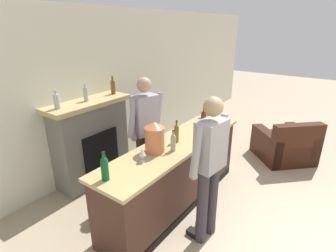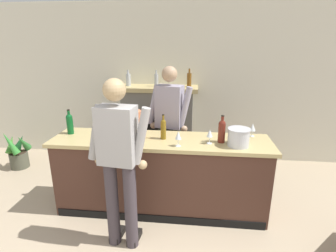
{
  "view_description": "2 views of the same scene",
  "coord_description": "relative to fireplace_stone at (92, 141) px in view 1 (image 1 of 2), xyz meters",
  "views": [
    {
      "loc": [
        -2.72,
        0.36,
        2.45
      ],
      "look_at": [
        0.12,
        2.41,
        1.1
      ],
      "focal_mm": 28.0,
      "sensor_mm": 36.0,
      "label": 1
    },
    {
      "loc": [
        0.36,
        -0.77,
        2.07
      ],
      "look_at": [
        -0.0,
        2.49,
        1.03
      ],
      "focal_mm": 28.0,
      "sensor_mm": 36.0,
      "label": 2
    }
  ],
  "objects": [
    {
      "name": "wine_bottle_port_short",
      "position": [
        0.04,
        -1.59,
        0.4
      ],
      "size": [
        0.06,
        0.06,
        0.28
      ],
      "color": "#A2A7AC",
      "rests_on": "bar_counter"
    },
    {
      "name": "armchair_black",
      "position": [
        2.59,
        -2.44,
        -0.42
      ],
      "size": [
        1.3,
        1.3,
        0.84
      ],
      "color": "#3A1A0F",
      "rests_on": "ground_plane"
    },
    {
      "name": "wine_glass_by_dispenser",
      "position": [
        1.36,
        -1.26,
        0.39
      ],
      "size": [
        0.08,
        0.08,
        0.17
      ],
      "color": "silver",
      "rests_on": "bar_counter"
    },
    {
      "name": "copper_dispenser",
      "position": [
        -0.12,
        -1.41,
        0.47
      ],
      "size": [
        0.25,
        0.29,
        0.39
      ],
      "color": "#CF7247",
      "rests_on": "bar_counter"
    },
    {
      "name": "wine_glass_front_left",
      "position": [
        -0.41,
        -1.46,
        0.39
      ],
      "size": [
        0.08,
        0.08,
        0.17
      ],
      "color": "silver",
      "rests_on": "bar_counter"
    },
    {
      "name": "wine_bottle_burgundy_dark",
      "position": [
        -0.92,
        -1.41,
        0.41
      ],
      "size": [
        0.08,
        0.08,
        0.32
      ],
      "color": "#0D5020",
      "rests_on": "bar_counter"
    },
    {
      "name": "person_customer",
      "position": [
        -0.07,
        -2.15,
        0.29
      ],
      "size": [
        0.66,
        0.34,
        1.78
      ],
      "color": "#3D353A",
      "rests_on": "ground_plane"
    },
    {
      "name": "wine_glass_back_row",
      "position": [
        0.48,
        -1.69,
        0.4
      ],
      "size": [
        0.07,
        0.07,
        0.18
      ],
      "color": "silver",
      "rests_on": "bar_counter"
    },
    {
      "name": "bar_counter",
      "position": [
        0.25,
        -1.48,
        -0.21
      ],
      "size": [
        2.64,
        0.65,
        0.97
      ],
      "color": "#472A1F",
      "rests_on": "ground_plane"
    },
    {
      "name": "wine_bottle_riesling_slim",
      "position": [
        0.97,
        -1.51,
        0.42
      ],
      "size": [
        0.08,
        0.08,
        0.32
      ],
      "color": "#5E1F15",
      "rests_on": "bar_counter"
    },
    {
      "name": "person_bartender",
      "position": [
        0.3,
        -0.91,
        0.29
      ],
      "size": [
        0.65,
        0.37,
        1.78
      ],
      "color": "#212D26",
      "rests_on": "ground_plane"
    },
    {
      "name": "ice_bucket_steel",
      "position": [
        1.14,
        -1.6,
        0.37
      ],
      "size": [
        0.25,
        0.25,
        0.2
      ],
      "color": "silver",
      "rests_on": "bar_counter"
    },
    {
      "name": "wine_glass_mid_counter",
      "position": [
        0.83,
        -1.57,
        0.39
      ],
      "size": [
        0.07,
        0.07,
        0.17
      ],
      "color": "silver",
      "rests_on": "bar_counter"
    },
    {
      "name": "wine_bottle_cabernet_heavy",
      "position": [
        0.28,
        -1.47,
        0.41
      ],
      "size": [
        0.07,
        0.07,
        0.31
      ],
      "color": "brown",
      "rests_on": "bar_counter"
    },
    {
      "name": "wall_back_panel",
      "position": [
        0.3,
        0.26,
        0.68
      ],
      "size": [
        12.0,
        0.07,
        2.75
      ],
      "color": "silver",
      "rests_on": "ground_plane"
    },
    {
      "name": "fireplace_stone",
      "position": [
        0.0,
        0.0,
        0.0
      ],
      "size": [
        1.37,
        0.52,
        1.67
      ],
      "color": "slate",
      "rests_on": "ground_plane"
    }
  ]
}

